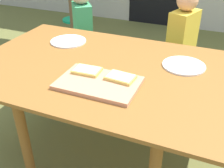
{
  "coord_description": "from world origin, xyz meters",
  "views": [
    {
      "loc": [
        0.51,
        -1.21,
        1.36
      ],
      "look_at": [
        0.01,
        0.0,
        0.58
      ],
      "focal_mm": 42.95,
      "sensor_mm": 36.0,
      "label": 1
    }
  ],
  "objects_px": {
    "cutting_board": "(98,83)",
    "garden_hose_coil": "(74,20)",
    "plate_white_right": "(184,66)",
    "child_right": "(181,47)",
    "pizza_slice_far_right": "(120,77)",
    "dining_table": "(111,81)",
    "pizza_slice_far_left": "(87,70)",
    "child_left": "(83,28)",
    "plate_white_left": "(68,41)"
  },
  "relations": [
    {
      "from": "cutting_board",
      "to": "garden_hose_coil",
      "type": "relative_size",
      "value": 1.06
    },
    {
      "from": "plate_white_right",
      "to": "child_right",
      "type": "xyz_separation_m",
      "value": [
        -0.1,
        0.59,
        -0.14
      ]
    },
    {
      "from": "pizza_slice_far_right",
      "to": "plate_white_right",
      "type": "distance_m",
      "value": 0.4
    },
    {
      "from": "pizza_slice_far_right",
      "to": "plate_white_right",
      "type": "relative_size",
      "value": 0.63
    },
    {
      "from": "dining_table",
      "to": "child_right",
      "type": "bearing_deg",
      "value": 71.04
    },
    {
      "from": "pizza_slice_far_left",
      "to": "child_left",
      "type": "bearing_deg",
      "value": 119.54
    },
    {
      "from": "cutting_board",
      "to": "plate_white_left",
      "type": "distance_m",
      "value": 0.6
    },
    {
      "from": "dining_table",
      "to": "plate_white_right",
      "type": "distance_m",
      "value": 0.42
    },
    {
      "from": "pizza_slice_far_left",
      "to": "dining_table",
      "type": "bearing_deg",
      "value": 56.76
    },
    {
      "from": "plate_white_right",
      "to": "plate_white_left",
      "type": "bearing_deg",
      "value": 175.08
    },
    {
      "from": "cutting_board",
      "to": "child_right",
      "type": "height_order",
      "value": "child_right"
    },
    {
      "from": "cutting_board",
      "to": "plate_white_right",
      "type": "distance_m",
      "value": 0.51
    },
    {
      "from": "dining_table",
      "to": "plate_white_left",
      "type": "relative_size",
      "value": 6.66
    },
    {
      "from": "pizza_slice_far_right",
      "to": "plate_white_left",
      "type": "xyz_separation_m",
      "value": [
        -0.52,
        0.37,
        -0.02
      ]
    },
    {
      "from": "pizza_slice_far_left",
      "to": "child_right",
      "type": "distance_m",
      "value": 0.97
    },
    {
      "from": "pizza_slice_far_right",
      "to": "plate_white_left",
      "type": "relative_size",
      "value": 0.63
    },
    {
      "from": "plate_white_right",
      "to": "child_right",
      "type": "bearing_deg",
      "value": 99.96
    },
    {
      "from": "pizza_slice_far_right",
      "to": "child_left",
      "type": "xyz_separation_m",
      "value": [
        -0.72,
        0.93,
        -0.14
      ]
    },
    {
      "from": "garden_hose_coil",
      "to": "pizza_slice_far_left",
      "type": "bearing_deg",
      "value": -58.28
    },
    {
      "from": "plate_white_left",
      "to": "cutting_board",
      "type": "bearing_deg",
      "value": -45.34
    },
    {
      "from": "cutting_board",
      "to": "child_right",
      "type": "xyz_separation_m",
      "value": [
        0.25,
        0.96,
        -0.14
      ]
    },
    {
      "from": "pizza_slice_far_right",
      "to": "child_left",
      "type": "bearing_deg",
      "value": 127.45
    },
    {
      "from": "pizza_slice_far_left",
      "to": "plate_white_left",
      "type": "bearing_deg",
      "value": 132.03
    },
    {
      "from": "dining_table",
      "to": "garden_hose_coil",
      "type": "xyz_separation_m",
      "value": [
        -1.73,
        2.53,
        -0.58
      ]
    },
    {
      "from": "pizza_slice_far_right",
      "to": "dining_table",
      "type": "bearing_deg",
      "value": 129.72
    },
    {
      "from": "cutting_board",
      "to": "pizza_slice_far_right",
      "type": "distance_m",
      "value": 0.11
    },
    {
      "from": "plate_white_right",
      "to": "plate_white_left",
      "type": "xyz_separation_m",
      "value": [
        -0.78,
        0.07,
        0.0
      ]
    },
    {
      "from": "dining_table",
      "to": "pizza_slice_far_left",
      "type": "distance_m",
      "value": 0.19
    },
    {
      "from": "cutting_board",
      "to": "child_left",
      "type": "relative_size",
      "value": 0.41
    },
    {
      "from": "dining_table",
      "to": "child_left",
      "type": "distance_m",
      "value": 1.01
    },
    {
      "from": "cutting_board",
      "to": "pizza_slice_far_left",
      "type": "height_order",
      "value": "pizza_slice_far_left"
    },
    {
      "from": "plate_white_left",
      "to": "plate_white_right",
      "type": "bearing_deg",
      "value": -4.92
    },
    {
      "from": "cutting_board",
      "to": "plate_white_right",
      "type": "bearing_deg",
      "value": 45.65
    },
    {
      "from": "dining_table",
      "to": "cutting_board",
      "type": "relative_size",
      "value": 4.0
    },
    {
      "from": "plate_white_right",
      "to": "child_left",
      "type": "relative_size",
      "value": 0.24
    },
    {
      "from": "dining_table",
      "to": "pizza_slice_far_left",
      "type": "bearing_deg",
      "value": -123.24
    },
    {
      "from": "cutting_board",
      "to": "garden_hose_coil",
      "type": "xyz_separation_m",
      "value": [
        -1.74,
        2.72,
        -0.68
      ]
    },
    {
      "from": "dining_table",
      "to": "pizza_slice_far_right",
      "type": "distance_m",
      "value": 0.2
    },
    {
      "from": "child_left",
      "to": "pizza_slice_far_left",
      "type": "bearing_deg",
      "value": -60.46
    },
    {
      "from": "pizza_slice_far_right",
      "to": "plate_white_right",
      "type": "xyz_separation_m",
      "value": [
        0.26,
        0.3,
        -0.02
      ]
    },
    {
      "from": "child_right",
      "to": "garden_hose_coil",
      "type": "xyz_separation_m",
      "value": [
        -1.99,
        1.77,
        -0.53
      ]
    },
    {
      "from": "dining_table",
      "to": "child_left",
      "type": "relative_size",
      "value": 1.63
    },
    {
      "from": "pizza_slice_far_right",
      "to": "plate_white_left",
      "type": "height_order",
      "value": "pizza_slice_far_right"
    },
    {
      "from": "cutting_board",
      "to": "pizza_slice_far_left",
      "type": "distance_m",
      "value": 0.12
    },
    {
      "from": "plate_white_right",
      "to": "child_left",
      "type": "bearing_deg",
      "value": 147.01
    },
    {
      "from": "cutting_board",
      "to": "plate_white_right",
      "type": "height_order",
      "value": "cutting_board"
    },
    {
      "from": "child_left",
      "to": "cutting_board",
      "type": "bearing_deg",
      "value": -57.96
    },
    {
      "from": "child_right",
      "to": "garden_hose_coil",
      "type": "bearing_deg",
      "value": 138.37
    },
    {
      "from": "dining_table",
      "to": "garden_hose_coil",
      "type": "relative_size",
      "value": 4.25
    },
    {
      "from": "pizza_slice_far_right",
      "to": "child_left",
      "type": "height_order",
      "value": "child_left"
    }
  ]
}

